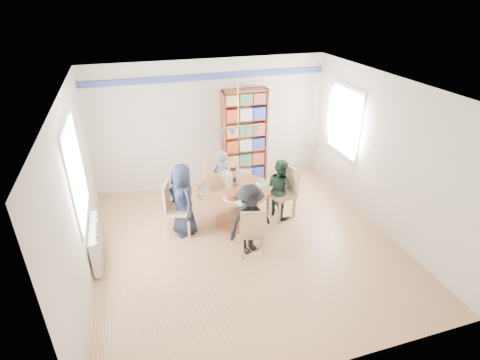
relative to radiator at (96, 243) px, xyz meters
name	(u,v)px	position (x,y,z in m)	size (l,w,h in m)	color
ground	(247,244)	(2.42, -0.30, -0.35)	(5.00, 5.00, 0.00)	tan
room_shell	(217,139)	(2.16, 0.57, 1.30)	(5.00, 5.00, 5.00)	white
radiator	(96,243)	(0.00, 0.00, 0.00)	(0.12, 1.00, 0.60)	silver
dining_table	(233,198)	(2.38, 0.38, 0.21)	(1.30, 1.30, 0.75)	brown
chair_left	(174,206)	(1.31, 0.42, 0.19)	(0.55, 0.55, 0.99)	#DAAF86
chair_right	(285,190)	(3.39, 0.37, 0.20)	(0.55, 0.55, 1.00)	#DAAF86
chair_far	(217,175)	(2.33, 1.38, 0.20)	(0.57, 0.57, 1.00)	#DAAF86
chair_near	(253,230)	(2.41, -0.62, 0.16)	(0.50, 0.50, 0.92)	#DAAF86
person_left	(183,200)	(1.47, 0.39, 0.32)	(0.65, 0.42, 1.33)	#161C31
person_right	(280,188)	(3.31, 0.43, 0.23)	(0.57, 0.44, 1.16)	#1A3529
person_far	(222,177)	(2.39, 1.24, 0.21)	(0.41, 0.27, 1.13)	gray
person_near	(250,219)	(2.41, -0.47, 0.27)	(0.80, 0.46, 1.23)	black
bookshelf	(244,138)	(3.12, 2.04, 0.67)	(0.99, 0.30, 2.08)	maroon
tableware	(231,184)	(2.35, 0.41, 0.47)	(1.28, 1.28, 0.34)	white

